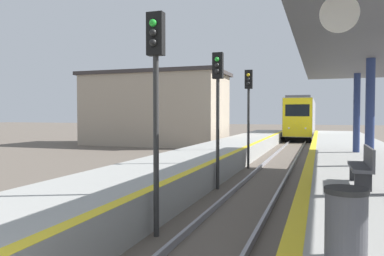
{
  "coord_description": "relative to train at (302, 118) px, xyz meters",
  "views": [
    {
      "loc": [
        1.98,
        -1.46,
        2.61
      ],
      "look_at": [
        -5.31,
        19.8,
        1.8
      ],
      "focal_mm": 35.0,
      "sensor_mm": 36.0,
      "label": 1
    }
  ],
  "objects": [
    {
      "name": "trash_bin",
      "position": [
        2.27,
        -40.53,
        -0.9
      ],
      "size": [
        0.49,
        0.49,
        0.84
      ],
      "color": "#4C4C51",
      "rests_on": "platform_right"
    },
    {
      "name": "signal_far",
      "position": [
        -1.29,
        -27.19,
        1.06
      ],
      "size": [
        0.36,
        0.31,
        4.75
      ],
      "color": "#2D2D2D",
      "rests_on": "ground"
    },
    {
      "name": "train",
      "position": [
        0.0,
        0.0,
        0.0
      ],
      "size": [
        2.67,
        19.68,
        4.43
      ],
      "color": "black",
      "rests_on": "ground"
    },
    {
      "name": "signal_near",
      "position": [
        -1.32,
        -37.86,
        1.06
      ],
      "size": [
        0.36,
        0.31,
        4.75
      ],
      "color": "#2D2D2D",
      "rests_on": "ground"
    },
    {
      "name": "station_canopy",
      "position": [
        3.52,
        -34.0,
        2.17
      ],
      "size": [
        4.3,
        18.79,
        3.71
      ],
      "color": "navy",
      "rests_on": "platform_right"
    },
    {
      "name": "signal_mid",
      "position": [
        -1.39,
        -32.52,
        1.06
      ],
      "size": [
        0.36,
        0.31,
        4.75
      ],
      "color": "#2D2D2D",
      "rests_on": "ground"
    },
    {
      "name": "bench",
      "position": [
        2.95,
        -35.47,
        -0.83
      ],
      "size": [
        0.44,
        1.76,
        0.92
      ],
      "color": "#4C4C51",
      "rests_on": "platform_right"
    },
    {
      "name": "station_building",
      "position": [
        -11.61,
        -15.29,
        0.89
      ],
      "size": [
        12.35,
        6.35,
        6.25
      ],
      "color": "tan",
      "rests_on": "ground"
    }
  ]
}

